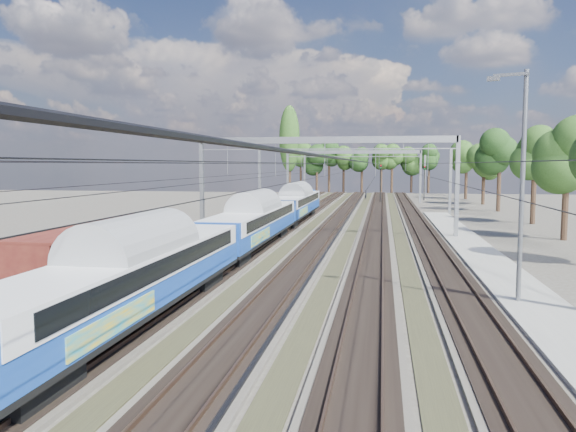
% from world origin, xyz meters
% --- Properties ---
extents(ground, '(220.00, 220.00, 0.00)m').
position_xyz_m(ground, '(0.00, 0.00, 0.00)').
color(ground, '#47423A').
rests_on(ground, ground).
extents(track_bed, '(21.00, 130.00, 0.34)m').
position_xyz_m(track_bed, '(-0.00, 45.00, 0.10)').
color(track_bed, '#47423A').
rests_on(track_bed, ground).
extents(platform, '(3.00, 70.00, 0.30)m').
position_xyz_m(platform, '(12.00, 20.00, 0.15)').
color(platform, gray).
rests_on(platform, ground).
extents(catenary, '(25.65, 130.00, 9.00)m').
position_xyz_m(catenary, '(0.33, 52.69, 6.40)').
color(catenary, slate).
rests_on(catenary, ground).
extents(tree_belt, '(39.26, 101.43, 11.99)m').
position_xyz_m(tree_belt, '(6.60, 91.82, 8.12)').
color(tree_belt, black).
rests_on(tree_belt, ground).
extents(poplar, '(4.40, 4.40, 19.04)m').
position_xyz_m(poplar, '(-14.50, 98.00, 11.89)').
color(poplar, black).
rests_on(poplar, ground).
extents(emu_train, '(3.01, 63.62, 4.40)m').
position_xyz_m(emu_train, '(-4.50, 21.10, 2.59)').
color(emu_train, black).
rests_on(emu_train, ground).
extents(freight_boxcar, '(2.66, 12.84, 3.31)m').
position_xyz_m(freight_boxcar, '(-9.00, 6.11, 2.02)').
color(freight_boxcar, black).
rests_on(freight_boxcar, ground).
extents(worker, '(0.51, 0.68, 1.70)m').
position_xyz_m(worker, '(2.07, 85.95, 0.85)').
color(worker, black).
rests_on(worker, ground).
extents(signal_near, '(0.46, 0.42, 6.55)m').
position_xyz_m(signal_near, '(4.80, 75.31, 4.14)').
color(signal_near, black).
rests_on(signal_near, ground).
extents(signal_far, '(0.45, 0.41, 6.31)m').
position_xyz_m(signal_far, '(12.71, 85.42, 3.99)').
color(signal_far, black).
rests_on(signal_far, ground).
extents(lamp_post, '(1.80, 0.58, 10.71)m').
position_xyz_m(lamp_post, '(11.24, 6.38, 5.84)').
color(lamp_post, slate).
rests_on(lamp_post, ground).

